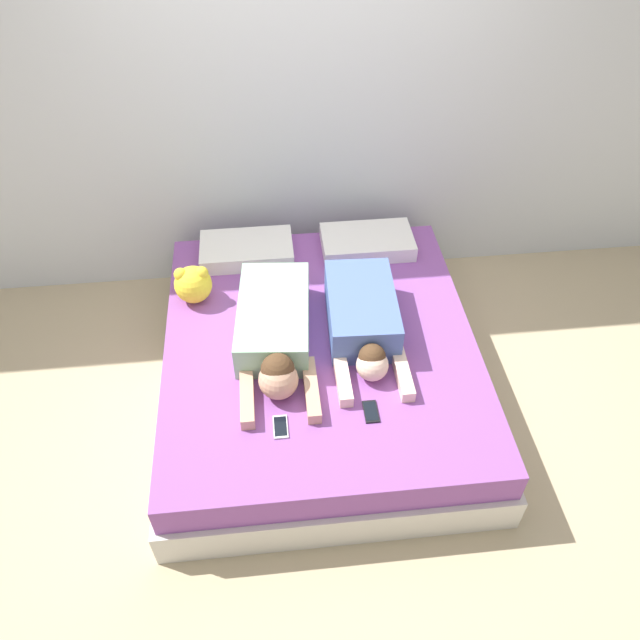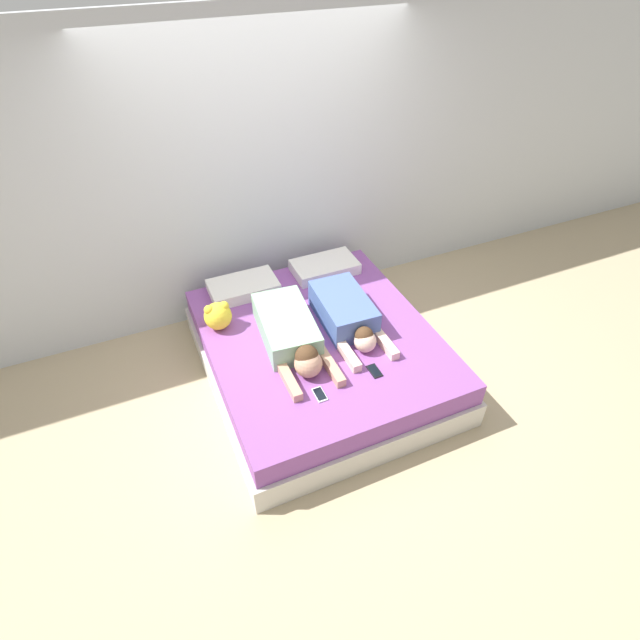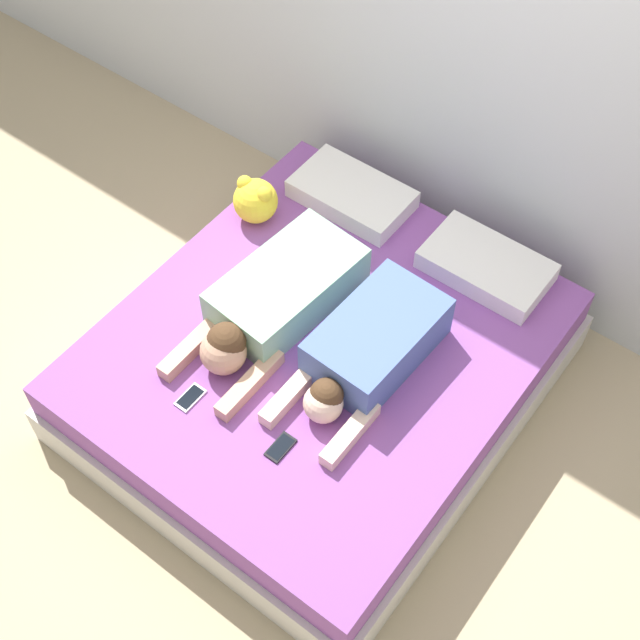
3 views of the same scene
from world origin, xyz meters
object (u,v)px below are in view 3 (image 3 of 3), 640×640
(person_right, at_px, (368,349))
(plush_toy, at_px, (255,200))
(cell_phone_left, at_px, (190,398))
(cell_phone_right, at_px, (281,447))
(bed, at_px, (320,366))
(pillow_head_left, at_px, (352,194))
(pillow_head_right, at_px, (486,266))
(person_left, at_px, (273,301))

(person_right, height_order, plush_toy, plush_toy)
(cell_phone_left, height_order, cell_phone_right, same)
(bed, bearing_deg, pillow_head_left, 116.53)
(bed, bearing_deg, cell_phone_right, -69.42)
(pillow_head_right, height_order, cell_phone_right, pillow_head_right)
(pillow_head_left, xyz_separation_m, pillow_head_right, (0.79, 0.00, 0.00))
(pillow_head_left, bearing_deg, person_left, -80.04)
(person_left, xyz_separation_m, plush_toy, (-0.46, 0.43, 0.01))
(person_right, bearing_deg, pillow_head_left, 129.79)
(person_right, height_order, cell_phone_left, person_right)
(plush_toy, bearing_deg, bed, -30.15)
(cell_phone_left, bearing_deg, person_left, 89.28)
(pillow_head_left, xyz_separation_m, cell_phone_right, (0.60, -1.34, -0.05))
(bed, bearing_deg, pillow_head_right, 63.47)
(person_right, xyz_separation_m, plush_toy, (-0.96, 0.39, 0.01))
(bed, relative_size, cell_phone_left, 14.87)
(bed, distance_m, pillow_head_right, 0.93)
(pillow_head_right, height_order, person_left, person_left)
(pillow_head_right, bearing_deg, cell_phone_right, -98.18)
(bed, distance_m, person_left, 0.41)
(pillow_head_right, bearing_deg, person_left, -128.68)
(pillow_head_left, bearing_deg, bed, -63.47)
(pillow_head_left, height_order, person_left, person_left)
(cell_phone_left, relative_size, cell_phone_right, 1.00)
(pillow_head_left, height_order, cell_phone_right, pillow_head_left)
(pillow_head_right, xyz_separation_m, person_right, (-0.15, -0.77, 0.06))
(person_right, distance_m, plush_toy, 1.04)
(bed, height_order, person_right, person_right)
(cell_phone_left, bearing_deg, plush_toy, 114.42)
(bed, relative_size, pillow_head_left, 3.46)
(cell_phone_right, bearing_deg, pillow_head_right, 81.82)
(pillow_head_left, distance_m, cell_phone_right, 1.47)
(pillow_head_left, distance_m, cell_phone_left, 1.39)
(pillow_head_left, height_order, cell_phone_left, pillow_head_left)
(person_right, bearing_deg, cell_phone_left, -129.69)
(person_right, relative_size, cell_phone_right, 6.63)
(cell_phone_left, bearing_deg, person_right, 50.31)
(bed, height_order, cell_phone_right, cell_phone_right)
(person_right, xyz_separation_m, cell_phone_right, (-0.04, -0.56, -0.11))
(person_right, relative_size, plush_toy, 3.88)
(plush_toy, bearing_deg, cell_phone_right, -46.17)
(bed, xyz_separation_m, cell_phone_left, (-0.26, -0.59, 0.23))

